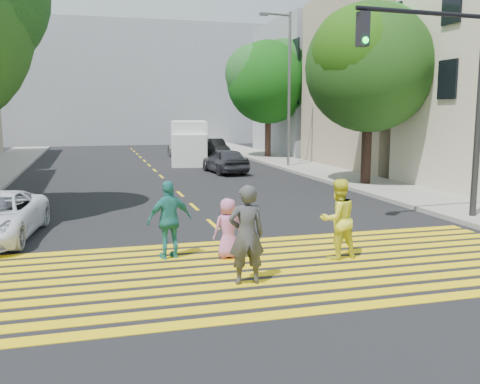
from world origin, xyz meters
name	(u,v)px	position (x,y,z in m)	size (l,w,h in m)	color
ground	(283,289)	(0.00, 0.00, 0.00)	(120.00, 120.00, 0.00)	black
sidewalk_right	(340,177)	(8.50, 15.00, 0.07)	(3.00, 60.00, 0.15)	gray
crosswalk	(262,269)	(0.00, 1.28, 0.01)	(13.40, 5.30, 0.01)	yellow
lane_line	(152,168)	(0.00, 22.50, 0.01)	(0.12, 34.40, 0.01)	yellow
building_right_tan	(414,82)	(15.00, 19.00, 5.00)	(10.00, 10.00, 10.00)	tan
building_right_grey	(333,89)	(15.00, 30.00, 5.00)	(10.00, 10.00, 10.00)	gray
backdrop_block	(123,84)	(0.00, 48.00, 6.00)	(30.00, 8.00, 12.00)	gray
tree_right_near	(370,61)	(8.31, 12.08, 5.43)	(7.16, 7.12, 8.03)	black
tree_right_far	(269,78)	(8.63, 26.57, 5.58)	(7.03, 6.68, 8.26)	black
pedestrian_man	(246,235)	(-0.57, 0.48, 0.96)	(0.70, 0.46, 1.93)	#3B3B3D
pedestrian_woman	(338,219)	(1.90, 1.66, 0.91)	(0.88, 0.69, 1.81)	yellow
pedestrian_child	(228,228)	(-0.46, 2.36, 0.69)	(0.67, 0.44, 1.37)	#BF669B
pedestrian_extra	(170,220)	(-1.73, 2.67, 0.89)	(1.04, 0.43, 1.77)	teal
dark_car_near	(225,161)	(3.50, 18.63, 0.67)	(1.59, 3.95, 1.35)	#26272D
silver_car	(187,147)	(3.20, 28.59, 0.74)	(2.06, 5.07, 1.47)	#9D9D9D
dark_car_parked	(213,149)	(4.87, 27.65, 0.69)	(1.46, 4.17, 1.38)	black
white_van	(189,143)	(2.59, 24.44, 1.27)	(2.99, 5.92, 2.67)	white
traffic_signal	(448,81)	(6.57, 4.36, 4.14)	(4.37, 0.62, 6.40)	#2B2B2B
street_lamp	(286,80)	(7.53, 20.22, 5.06)	(1.99, 0.50, 8.81)	slate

